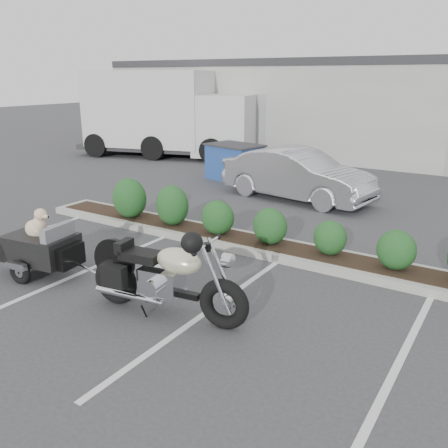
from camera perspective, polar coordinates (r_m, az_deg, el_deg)
The scene contains 8 objects.
ground at distance 8.17m, azimuth -6.79°, elevation -6.78°, with size 90.00×90.00×0.00m, color #38383A.
planter_kerb at distance 9.36m, azimuth 6.55°, elevation -3.05°, with size 12.00×1.00×0.15m, color #9E9E93.
building at distance 23.25m, azimuth 21.18°, elevation 13.02°, with size 26.00×10.00×4.00m, color #9EA099.
motorcycle at distance 6.82m, azimuth -7.10°, elevation -6.50°, with size 2.54×0.96×1.46m.
pet_trailer at distance 8.80m, azimuth -21.20°, elevation -2.51°, with size 2.05×1.16×1.21m.
sedan at distance 13.36m, azimuth 8.80°, elevation 5.90°, with size 1.50×4.30×1.42m, color silver.
dumpster at distance 15.85m, azimuth 1.27°, elevation 7.49°, with size 2.03×1.61×1.18m.
delivery_truck at distance 20.73m, azimuth -6.75°, elevation 12.79°, with size 8.09×4.43×3.53m.
Camera 1 is at (4.79, -5.72, 3.34)m, focal length 38.00 mm.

